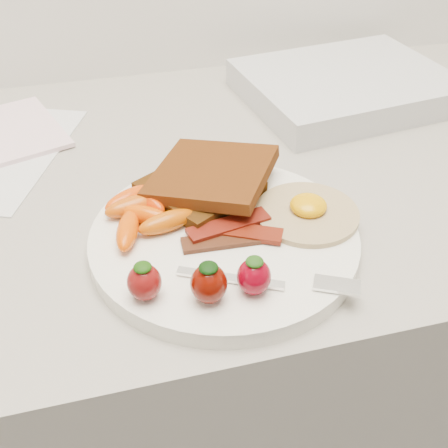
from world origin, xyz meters
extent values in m
cube|color=gray|center=(0.00, 1.70, 0.45)|extent=(2.00, 0.60, 0.90)
cylinder|color=white|center=(0.01, 1.55, 0.91)|extent=(0.27, 0.27, 0.02)
cube|color=black|center=(0.00, 1.62, 0.93)|extent=(0.14, 0.14, 0.01)
cube|color=black|center=(0.02, 1.62, 0.94)|extent=(0.17, 0.17, 0.03)
cylinder|color=#C7B892|center=(0.10, 1.55, 0.92)|extent=(0.11, 0.11, 0.01)
ellipsoid|color=#EC9F00|center=(0.11, 1.56, 0.93)|extent=(0.04, 0.04, 0.02)
cube|color=black|center=(0.01, 1.53, 0.92)|extent=(0.09, 0.03, 0.00)
cube|color=#450D03|center=(0.03, 1.54, 0.92)|extent=(0.09, 0.06, 0.00)
cube|color=#430A07|center=(0.02, 1.55, 0.92)|extent=(0.09, 0.04, 0.00)
ellipsoid|color=#C14C06|center=(-0.07, 1.60, 0.93)|extent=(0.07, 0.04, 0.02)
ellipsoid|color=#DE4D00|center=(-0.06, 1.58, 0.93)|extent=(0.05, 0.04, 0.02)
ellipsoid|color=#DE4A00|center=(-0.08, 1.56, 0.93)|extent=(0.04, 0.06, 0.02)
ellipsoid|color=#D63500|center=(-0.05, 1.61, 0.93)|extent=(0.04, 0.05, 0.02)
ellipsoid|color=#DE4303|center=(-0.07, 1.62, 0.93)|extent=(0.06, 0.05, 0.02)
ellipsoid|color=#BC4E03|center=(-0.04, 1.57, 0.93)|extent=(0.06, 0.04, 0.02)
ellipsoid|color=maroon|center=(-0.08, 1.48, 0.93)|extent=(0.03, 0.03, 0.03)
ellipsoid|color=#153C07|center=(-0.08, 1.48, 0.95)|extent=(0.02, 0.02, 0.01)
ellipsoid|color=#520901|center=(-0.02, 1.46, 0.94)|extent=(0.03, 0.03, 0.04)
ellipsoid|color=black|center=(-0.02, 1.46, 0.95)|extent=(0.02, 0.02, 0.01)
ellipsoid|color=maroon|center=(0.02, 1.46, 0.93)|extent=(0.03, 0.03, 0.03)
ellipsoid|color=#1A420D|center=(0.02, 1.46, 0.95)|extent=(0.02, 0.02, 0.01)
cube|color=white|center=(0.00, 1.48, 0.92)|extent=(0.09, 0.05, 0.00)
cube|color=white|center=(0.09, 1.45, 0.92)|extent=(0.05, 0.04, 0.00)
cube|color=silver|center=(-0.20, 1.85, 0.91)|extent=(0.16, 0.19, 0.01)
cube|color=silver|center=(0.27, 1.83, 0.92)|extent=(0.32, 0.27, 0.04)
camera|label=1|loc=(-0.10, 1.13, 1.27)|focal=45.00mm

